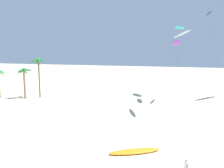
{
  "coord_description": "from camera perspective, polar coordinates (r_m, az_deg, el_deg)",
  "views": [
    {
      "loc": [
        7.07,
        -2.27,
        10.79
      ],
      "look_at": [
        -0.26,
        21.79,
        7.09
      ],
      "focal_mm": 37.3,
      "sensor_mm": 36.0,
      "label": 1
    }
  ],
  "objects": [
    {
      "name": "palm_tree_0",
      "position": [
        54.75,
        -20.75,
        2.41
      ],
      "size": [
        4.12,
        4.08,
        6.87
      ],
      "color": "olive",
      "rests_on": "ground"
    },
    {
      "name": "palm_tree_2",
      "position": [
        54.82,
        -17.55,
        4.72
      ],
      "size": [
        4.47,
        4.26,
        9.1
      ],
      "color": "brown",
      "rests_on": "ground"
    },
    {
      "name": "flying_kite_1",
      "position": [
        56.61,
        16.11,
        13.16
      ],
      "size": [
        3.45,
        6.97,
        16.5
      ],
      "color": "#19B2B7",
      "rests_on": "ground"
    },
    {
      "name": "flying_kite_3",
      "position": [
        40.07,
        16.72,
        11.66
      ],
      "size": [
        3.57,
        6.78,
        14.14
      ],
      "color": "white",
      "rests_on": "ground"
    },
    {
      "name": "flying_kite_4",
      "position": [
        49.75,
        15.41,
        9.68
      ],
      "size": [
        4.69,
        7.75,
        12.96
      ],
      "color": "purple",
      "rests_on": "ground"
    },
    {
      "name": "flying_kite_5",
      "position": [
        51.19,
        22.66,
        15.72
      ],
      "size": [
        4.19,
        9.21,
        18.94
      ],
      "color": "black",
      "rests_on": "ground"
    },
    {
      "name": "grounded_kite_1",
      "position": [
        25.69,
        5.6,
        -16.09
      ],
      "size": [
        5.48,
        3.79,
        0.34
      ],
      "color": "orange",
      "rests_on": "ground"
    },
    {
      "name": "person_near_right",
      "position": [
        21.87,
        17.72,
        -18.89
      ],
      "size": [
        0.33,
        0.45,
        1.67
      ],
      "color": "#338E56",
      "rests_on": "ground"
    }
  ]
}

